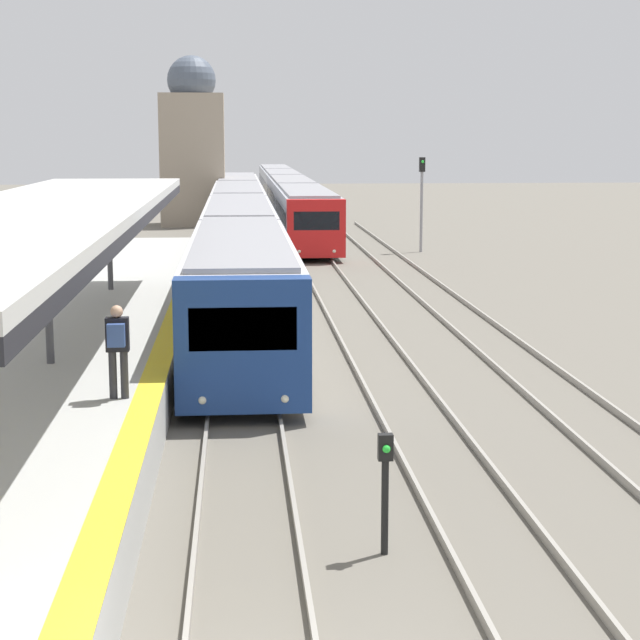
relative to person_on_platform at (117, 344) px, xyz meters
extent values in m
cube|color=beige|center=(-1.71, 3.14, 2.14)|extent=(4.00, 26.71, 0.20)
cube|color=black|center=(0.25, 3.14, 1.92)|extent=(0.08, 26.71, 0.24)
cylinder|color=#47474C|center=(-1.71, 3.14, 0.53)|extent=(0.16, 0.16, 3.02)
cylinder|color=#47474C|center=(-1.71, 13.83, 0.53)|extent=(0.16, 0.16, 3.02)
cylinder|color=#2D2D33|center=(-0.10, 0.04, -0.56)|extent=(0.14, 0.14, 0.85)
cylinder|color=#2D2D33|center=(0.10, 0.04, -0.56)|extent=(0.14, 0.14, 0.85)
cube|color=black|center=(0.00, 0.04, 0.16)|extent=(0.40, 0.22, 0.60)
sphere|color=tan|center=(0.00, 0.04, 0.57)|extent=(0.22, 0.22, 0.22)
cube|color=#334C8E|center=(0.00, -0.16, 0.18)|extent=(0.30, 0.18, 0.40)
cube|color=navy|center=(2.20, 2.00, -0.44)|extent=(2.66, 0.70, 2.64)
cube|color=black|center=(2.20, 1.67, -0.07)|extent=(2.08, 0.04, 0.84)
sphere|color=#EFEACC|center=(1.40, 1.66, -1.46)|extent=(0.16, 0.16, 0.16)
sphere|color=#EFEACC|center=(3.00, 1.66, -1.46)|extent=(0.16, 0.16, 0.16)
cube|color=silver|center=(2.20, 9.42, -0.44)|extent=(2.66, 14.14, 2.64)
cube|color=gray|center=(2.20, 9.42, 0.94)|extent=(2.34, 13.86, 0.12)
cube|color=black|center=(2.20, 9.42, -0.14)|extent=(2.68, 13.01, 0.69)
cylinder|color=black|center=(1.07, 4.82, -1.68)|extent=(0.12, 0.70, 0.70)
cylinder|color=black|center=(3.33, 4.82, -1.68)|extent=(0.12, 0.70, 0.70)
cylinder|color=black|center=(1.07, 14.01, -1.68)|extent=(0.12, 0.70, 0.70)
cylinder|color=black|center=(3.33, 14.01, -1.68)|extent=(0.12, 0.70, 0.70)
cube|color=silver|center=(2.20, 23.91, -0.44)|extent=(2.66, 14.14, 2.64)
cube|color=gray|center=(2.20, 23.91, 0.94)|extent=(2.34, 13.86, 0.12)
cube|color=black|center=(2.20, 23.91, -0.14)|extent=(2.68, 13.01, 0.69)
cylinder|color=black|center=(1.07, 19.31, -1.68)|extent=(0.12, 0.70, 0.70)
cylinder|color=black|center=(3.33, 19.31, -1.68)|extent=(0.12, 0.70, 0.70)
cylinder|color=black|center=(1.07, 28.50, -1.68)|extent=(0.12, 0.70, 0.70)
cylinder|color=black|center=(3.33, 28.50, -1.68)|extent=(0.12, 0.70, 0.70)
cube|color=silver|center=(2.20, 38.40, -0.44)|extent=(2.66, 14.14, 2.64)
cube|color=gray|center=(2.20, 38.40, 0.94)|extent=(2.34, 13.86, 0.12)
cube|color=black|center=(2.20, 38.40, -0.14)|extent=(2.68, 13.01, 0.69)
cylinder|color=black|center=(1.07, 33.80, -1.68)|extent=(0.12, 0.70, 0.70)
cylinder|color=black|center=(3.33, 33.80, -1.68)|extent=(0.12, 0.70, 0.70)
cylinder|color=black|center=(1.07, 42.99, -1.68)|extent=(0.12, 0.70, 0.70)
cylinder|color=black|center=(3.33, 42.99, -1.68)|extent=(0.12, 0.70, 0.70)
cube|color=silver|center=(2.20, 52.89, -0.44)|extent=(2.66, 14.14, 2.64)
cube|color=gray|center=(2.20, 52.89, 0.94)|extent=(2.34, 13.86, 0.12)
cube|color=black|center=(2.20, 52.89, -0.14)|extent=(2.68, 13.01, 0.69)
cylinder|color=black|center=(1.07, 48.29, -1.68)|extent=(0.12, 0.70, 0.70)
cylinder|color=black|center=(3.33, 48.29, -1.68)|extent=(0.12, 0.70, 0.70)
cylinder|color=black|center=(1.07, 57.48, -1.68)|extent=(0.12, 0.70, 0.70)
cylinder|color=black|center=(3.33, 57.48, -1.68)|extent=(0.12, 0.70, 0.70)
cube|color=red|center=(5.63, 28.92, -0.46)|extent=(2.61, 0.70, 2.58)
cube|color=black|center=(5.63, 28.59, -0.10)|extent=(2.03, 0.04, 0.83)
sphere|color=#EFEACC|center=(4.85, 28.58, -1.46)|extent=(0.16, 0.16, 0.16)
sphere|color=#EFEACC|center=(6.42, 28.58, -1.46)|extent=(0.16, 0.16, 0.16)
cube|color=#A8ADB7|center=(5.63, 36.13, -0.46)|extent=(2.61, 13.73, 2.58)
cube|color=gray|center=(5.63, 36.13, 0.89)|extent=(2.29, 13.45, 0.12)
cube|color=black|center=(5.63, 36.13, -0.18)|extent=(2.63, 12.63, 0.67)
cylinder|color=black|center=(4.53, 31.67, -1.68)|extent=(0.12, 0.70, 0.70)
cylinder|color=black|center=(6.74, 31.67, -1.68)|extent=(0.12, 0.70, 0.70)
cylinder|color=black|center=(4.53, 40.59, -1.68)|extent=(0.12, 0.70, 0.70)
cylinder|color=black|center=(6.74, 40.59, -1.68)|extent=(0.12, 0.70, 0.70)
cube|color=#A8ADB7|center=(5.63, 50.21, -0.46)|extent=(2.61, 13.73, 2.58)
cube|color=gray|center=(5.63, 50.21, 0.89)|extent=(2.29, 13.45, 0.12)
cube|color=black|center=(5.63, 50.21, -0.18)|extent=(2.63, 12.63, 0.67)
cylinder|color=black|center=(4.53, 45.75, -1.68)|extent=(0.12, 0.70, 0.70)
cylinder|color=black|center=(6.74, 45.75, -1.68)|extent=(0.12, 0.70, 0.70)
cylinder|color=black|center=(4.53, 54.67, -1.68)|extent=(0.12, 0.70, 0.70)
cylinder|color=black|center=(6.74, 54.67, -1.68)|extent=(0.12, 0.70, 0.70)
cube|color=#A8ADB7|center=(5.63, 64.29, -0.46)|extent=(2.61, 13.73, 2.58)
cube|color=gray|center=(5.63, 64.29, 0.89)|extent=(2.29, 13.45, 0.12)
cube|color=black|center=(5.63, 64.29, -0.18)|extent=(2.63, 12.63, 0.67)
cylinder|color=black|center=(4.53, 59.83, -1.68)|extent=(0.12, 0.70, 0.70)
cylinder|color=black|center=(6.74, 59.83, -1.68)|extent=(0.12, 0.70, 0.70)
cylinder|color=black|center=(4.53, 68.75, -1.68)|extent=(0.12, 0.70, 0.70)
cylinder|color=black|center=(6.74, 68.75, -1.68)|extent=(0.12, 0.70, 0.70)
cube|color=#A8ADB7|center=(5.63, 78.36, -0.46)|extent=(2.61, 13.73, 2.58)
cube|color=gray|center=(5.63, 78.36, 0.89)|extent=(2.29, 13.45, 0.12)
cube|color=black|center=(5.63, 78.36, -0.18)|extent=(2.63, 12.63, 0.67)
cylinder|color=black|center=(4.53, 73.90, -1.68)|extent=(0.12, 0.70, 0.70)
cylinder|color=black|center=(6.74, 73.90, -1.68)|extent=(0.12, 0.70, 0.70)
cylinder|color=black|center=(4.53, 82.83, -1.68)|extent=(0.12, 0.70, 0.70)
cylinder|color=black|center=(6.74, 82.83, -1.68)|extent=(0.12, 0.70, 0.70)
cylinder|color=black|center=(4.05, -4.87, -1.36)|extent=(0.10, 0.10, 1.33)
cube|color=black|center=(4.05, -4.87, -0.52)|extent=(0.20, 0.14, 0.36)
sphere|color=green|center=(4.05, -4.96, -0.52)|extent=(0.11, 0.11, 0.11)
cylinder|color=gray|center=(11.12, 33.25, 0.28)|extent=(0.14, 0.14, 4.61)
cube|color=black|center=(11.12, 33.25, 2.23)|extent=(0.28, 0.20, 0.70)
sphere|color=green|center=(11.12, 33.13, 2.37)|extent=(0.14, 0.14, 0.14)
cube|color=gray|center=(-0.61, 50.54, 2.10)|extent=(4.00, 4.00, 8.25)
sphere|color=#4C5666|center=(-0.61, 50.54, 7.07)|extent=(3.06, 3.06, 3.06)
camera|label=1|loc=(2.11, -18.53, 3.58)|focal=60.00mm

